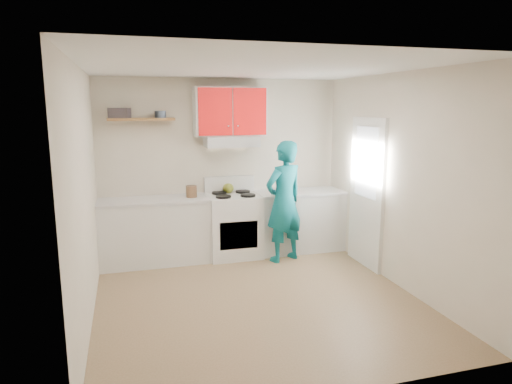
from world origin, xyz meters
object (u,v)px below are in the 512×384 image
object	(u,v)px
tin	(160,114)
person	(284,202)
stove	(234,226)
crock	(191,192)
kettle	(228,188)

from	to	relation	value
tin	person	size ratio (longest dim) A/B	0.09
stove	crock	bearing A→B (deg)	179.38
tin	kettle	size ratio (longest dim) A/B	0.93
person	kettle	bearing A→B (deg)	-62.42
tin	crock	distance (m)	1.16
crock	kettle	bearing A→B (deg)	17.93
stove	person	world-z (taller)	person
stove	tin	size ratio (longest dim) A/B	5.86
kettle	person	world-z (taller)	person
tin	kettle	bearing A→B (deg)	3.42
kettle	person	bearing A→B (deg)	-64.17
kettle	crock	xyz separation A→B (m)	(-0.58, -0.19, 0.00)
tin	crock	xyz separation A→B (m)	(0.38, -0.13, -1.09)
stove	crock	size ratio (longest dim) A/B	4.91
tin	crock	bearing A→B (deg)	-18.60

